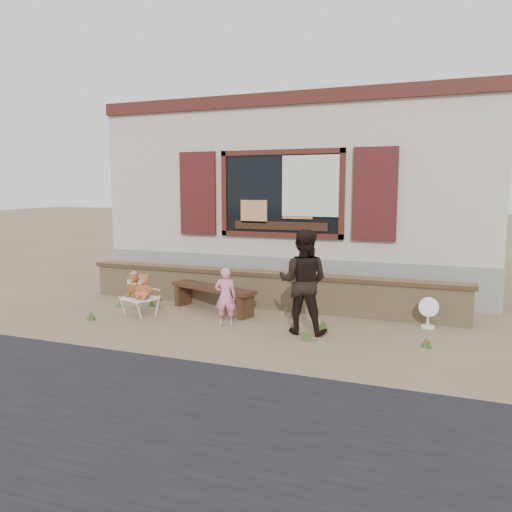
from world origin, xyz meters
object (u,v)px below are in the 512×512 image
at_px(folding_chair, 140,299).
at_px(child, 225,297).
at_px(bench, 213,293).
at_px(teddy_bear_left, 134,284).
at_px(adult, 303,282).
at_px(teddy_bear_right, 145,285).

bearing_deg(folding_chair, child, 14.94).
distance_m(folding_chair, child, 1.65).
height_order(bench, teddy_bear_left, teddy_bear_left).
bearing_deg(adult, child, 0.85).
height_order(bench, teddy_bear_right, teddy_bear_right).
xyz_separation_m(folding_chair, teddy_bear_right, (0.13, -0.04, 0.25)).
height_order(folding_chair, teddy_bear_right, teddy_bear_right).
height_order(folding_chair, adult, adult).
height_order(bench, adult, adult).
xyz_separation_m(teddy_bear_left, child, (1.78, -0.12, -0.06)).
distance_m(teddy_bear_left, child, 1.78).
height_order(teddy_bear_right, adult, adult).
relative_size(folding_chair, teddy_bear_right, 1.44).
bearing_deg(adult, teddy_bear_right, -1.55).
bearing_deg(child, teddy_bear_right, -20.70).
relative_size(teddy_bear_left, teddy_bear_right, 0.96).
bearing_deg(folding_chair, bench, 51.36).
relative_size(bench, folding_chair, 2.84).
bearing_deg(teddy_bear_left, child, 13.77).
bearing_deg(teddy_bear_right, adult, 18.29).
relative_size(bench, adult, 1.14).
height_order(child, adult, adult).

